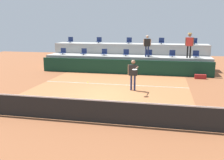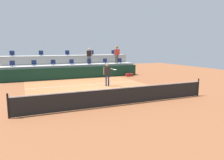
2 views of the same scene
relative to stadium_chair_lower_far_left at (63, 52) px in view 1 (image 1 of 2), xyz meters
name	(u,v)px [view 1 (image 1 of 2)]	position (x,y,z in m)	size (l,w,h in m)	color
ground_plane	(105,94)	(5.36, -7.23, -1.46)	(40.00, 40.00, 0.00)	brown
court_inner_paint	(109,90)	(5.36, -6.23, -1.46)	(9.00, 10.00, 0.01)	#A36038
court_service_line	(114,84)	(5.36, -4.83, -1.46)	(9.00, 0.06, 0.00)	silver
tennis_net	(79,109)	(5.36, -11.23, -0.97)	(10.48, 0.08, 1.07)	black
sponsor_backboard	(124,67)	(5.36, -1.23, -0.91)	(13.00, 0.16, 1.10)	#0F3323
seating_tier_lower	(126,63)	(5.36, 0.07, -0.84)	(13.00, 1.80, 1.25)	#9E9E99
seating_tier_upper	(129,56)	(5.36, 1.87, -0.41)	(13.00, 1.80, 2.10)	#9E9E99
stadium_chair_lower_far_left	(63,52)	(0.00, 0.00, 0.00)	(0.44, 0.40, 0.52)	#2D2D33
stadium_chair_lower_left	(84,52)	(1.83, 0.00, 0.00)	(0.44, 0.40, 0.52)	#2D2D33
stadium_chair_lower_mid_left	(104,53)	(3.56, 0.00, 0.00)	(0.44, 0.40, 0.52)	#2D2D33
stadium_chair_lower_center	(126,53)	(5.34, 0.00, 0.00)	(0.44, 0.40, 0.52)	#2D2D33
stadium_chair_lower_mid_right	(149,54)	(7.16, 0.00, 0.00)	(0.44, 0.40, 0.52)	#2D2D33
stadium_chair_lower_right	(172,54)	(8.92, 0.00, 0.00)	(0.44, 0.40, 0.52)	#2D2D33
stadium_chair_lower_far_right	(196,55)	(10.66, 0.00, 0.00)	(0.44, 0.40, 0.52)	#2D2D33
stadium_chair_upper_far_left	(70,40)	(-0.02, 1.80, 0.85)	(0.44, 0.40, 0.52)	#2D2D33
stadium_chair_upper_left	(99,41)	(2.64, 1.80, 0.85)	(0.44, 0.40, 0.52)	#2D2D33
stadium_chair_upper_center	(129,41)	(5.31, 1.80, 0.85)	(0.44, 0.40, 0.52)	#2D2D33
stadium_chair_upper_right	(161,41)	(8.04, 1.80, 0.85)	(0.44, 0.40, 0.52)	#2D2D33
stadium_chair_upper_far_right	(194,42)	(10.67, 1.80, 0.85)	(0.44, 0.40, 0.52)	#2D2D33
tennis_player	(133,72)	(6.70, -6.08, -0.40)	(0.65, 1.23, 1.74)	navy
spectator_leaning_on_rail	(147,44)	(7.02, -0.38, 0.77)	(0.58, 0.22, 1.64)	navy
spectator_with_hat	(189,42)	(10.09, -0.38, 0.93)	(0.62, 0.46, 1.84)	black
tennis_ball	(88,82)	(4.42, -7.23, -0.85)	(0.07, 0.07, 0.07)	#CCE033
equipment_bag	(200,77)	(10.83, -1.87, -1.31)	(0.76, 0.28, 0.30)	maroon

